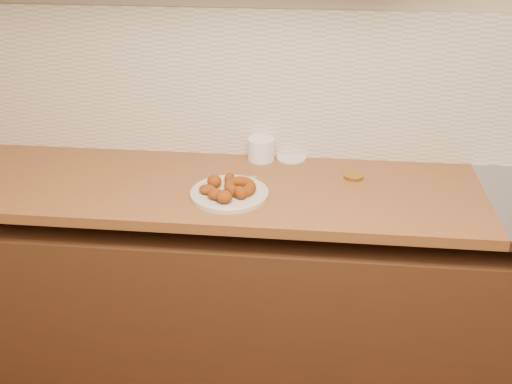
# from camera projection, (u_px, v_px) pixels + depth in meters

# --- Properties ---
(wall_back) EXTENTS (4.00, 0.02, 2.70)m
(wall_back) POSITION_uv_depth(u_px,v_px,m) (355.00, 50.00, 2.30)
(wall_back) COLOR tan
(wall_back) RESTS_ON ground
(base_cabinet) EXTENTS (3.60, 0.60, 0.77)m
(base_cabinet) POSITION_uv_depth(u_px,v_px,m) (341.00, 301.00, 2.46)
(base_cabinet) COLOR #4A2717
(base_cabinet) RESTS_ON floor
(butcher_block) EXTENTS (2.30, 0.62, 0.04)m
(butcher_block) POSITION_uv_depth(u_px,v_px,m) (179.00, 187.00, 2.30)
(butcher_block) COLOR brown
(butcher_block) RESTS_ON base_cabinet
(backsplash) EXTENTS (3.60, 0.02, 0.60)m
(backsplash) POSITION_uv_depth(u_px,v_px,m) (352.00, 88.00, 2.36)
(backsplash) COLOR silver
(backsplash) RESTS_ON wall_back
(donut_plate) EXTENTS (0.29, 0.29, 0.02)m
(donut_plate) POSITION_uv_depth(u_px,v_px,m) (229.00, 194.00, 2.19)
(donut_plate) COLOR beige
(donut_plate) RESTS_ON butcher_block
(ring_donut) EXTENTS (0.17, 0.17, 0.05)m
(ring_donut) POSITION_uv_depth(u_px,v_px,m) (240.00, 187.00, 2.17)
(ring_donut) COLOR #7D320B
(ring_donut) RESTS_ON donut_plate
(fried_dough_chunks) EXTENTS (0.19, 0.22, 0.05)m
(fried_dough_chunks) POSITION_uv_depth(u_px,v_px,m) (221.00, 189.00, 2.15)
(fried_dough_chunks) COLOR #7D320B
(fried_dough_chunks) RESTS_ON donut_plate
(plastic_tub) EXTENTS (0.14, 0.14, 0.09)m
(plastic_tub) POSITION_uv_depth(u_px,v_px,m) (261.00, 149.00, 2.46)
(plastic_tub) COLOR white
(plastic_tub) RESTS_ON butcher_block
(tub_lid) EXTENTS (0.14, 0.14, 0.01)m
(tub_lid) POSITION_uv_depth(u_px,v_px,m) (291.00, 158.00, 2.49)
(tub_lid) COLOR silver
(tub_lid) RESTS_ON butcher_block
(brass_jar_lid) EXTENTS (0.10, 0.10, 0.01)m
(brass_jar_lid) POSITION_uv_depth(u_px,v_px,m) (353.00, 176.00, 2.32)
(brass_jar_lid) COLOR #B18329
(brass_jar_lid) RESTS_ON butcher_block
(wooden_utensil) EXTENTS (0.17, 0.06, 0.01)m
(wooden_utensil) POSITION_uv_depth(u_px,v_px,m) (234.00, 180.00, 2.29)
(wooden_utensil) COLOR #A48448
(wooden_utensil) RESTS_ON butcher_block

